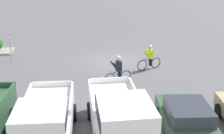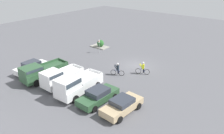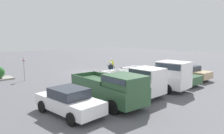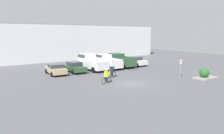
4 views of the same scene
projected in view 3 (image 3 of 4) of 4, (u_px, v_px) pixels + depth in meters
ground_plane at (89, 72)px, 25.73m from camera, size 80.00×80.00×0.00m
sedan_0 at (188, 72)px, 21.78m from camera, size 2.21×4.40×1.39m
sedan_1 at (174, 76)px, 19.75m from camera, size 2.11×4.53×1.46m
pickup_truck_0 at (161, 75)px, 17.53m from camera, size 2.47×5.66×2.35m
pickup_truck_1 at (136, 81)px, 15.77m from camera, size 2.17×4.89×2.13m
pickup_truck_2 at (111, 88)px, 13.56m from camera, size 2.49×5.64×2.09m
sedan_2 at (69, 101)px, 12.03m from camera, size 2.14×4.39×1.49m
cyclist_0 at (111, 69)px, 22.57m from camera, size 1.64×0.74×1.68m
cyclist_1 at (112, 65)px, 25.74m from camera, size 1.68×0.76×1.66m
fire_lane_sign at (24, 67)px, 20.94m from camera, size 0.08×0.30×2.27m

